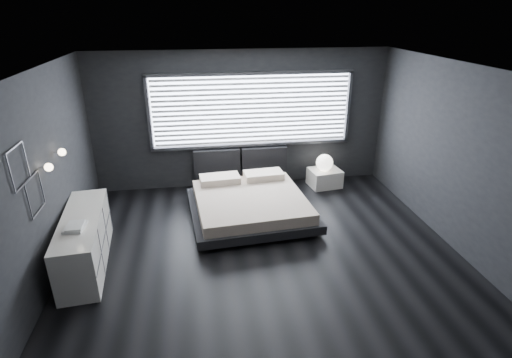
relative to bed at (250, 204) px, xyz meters
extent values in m
plane|color=black|center=(0.05, -1.22, -0.26)|extent=(6.00, 6.00, 0.00)
plane|color=silver|center=(0.05, -1.22, 2.54)|extent=(6.00, 6.00, 0.00)
cube|color=black|center=(0.05, 1.53, 1.14)|extent=(6.00, 0.04, 2.80)
cube|color=black|center=(0.05, -3.97, 1.14)|extent=(6.00, 0.04, 2.80)
cube|color=black|center=(-2.95, -1.22, 1.14)|extent=(0.04, 5.50, 2.80)
cube|color=black|center=(3.05, -1.22, 1.14)|extent=(0.04, 5.50, 2.80)
cube|color=white|center=(0.25, 1.51, 1.35)|extent=(4.00, 0.02, 1.38)
cube|color=#47474C|center=(-1.79, 1.48, 1.35)|extent=(0.06, 0.08, 1.48)
cube|color=#47474C|center=(2.29, 1.48, 1.35)|extent=(0.06, 0.08, 1.48)
cube|color=#47474C|center=(0.25, 1.48, 2.08)|extent=(4.14, 0.08, 0.06)
cube|color=#47474C|center=(0.25, 1.48, 0.62)|extent=(4.14, 0.08, 0.06)
cube|color=silver|center=(0.25, 1.45, 1.35)|extent=(3.94, 0.03, 1.32)
cube|color=black|center=(-0.50, 1.42, 0.31)|extent=(0.96, 0.16, 0.52)
cube|color=black|center=(0.50, 1.42, 0.31)|extent=(0.96, 0.16, 0.52)
cylinder|color=silver|center=(-2.90, -1.17, 1.34)|extent=(0.10, 0.02, 0.02)
sphere|color=#FFE5B7|center=(-2.83, -1.17, 1.34)|extent=(0.11, 0.11, 0.11)
cylinder|color=silver|center=(-2.90, -0.57, 1.34)|extent=(0.10, 0.02, 0.02)
sphere|color=#FFE5B7|center=(-2.83, -0.57, 1.34)|extent=(0.11, 0.11, 0.11)
cube|color=#47474C|center=(-2.92, -1.77, 1.82)|extent=(0.01, 0.46, 0.02)
cube|color=#47474C|center=(-2.92, -1.77, 1.36)|extent=(0.01, 0.46, 0.02)
cube|color=#47474C|center=(-2.92, -1.54, 1.59)|extent=(0.01, 0.02, 0.46)
cube|color=#47474C|center=(-2.92, -2.00, 1.59)|extent=(0.01, 0.02, 0.46)
cube|color=#47474C|center=(-2.92, -1.52, 1.35)|extent=(0.01, 0.46, 0.02)
cube|color=#47474C|center=(-2.92, -1.52, 0.89)|extent=(0.01, 0.46, 0.02)
cube|color=#47474C|center=(-2.92, -1.29, 1.12)|extent=(0.01, 0.02, 0.46)
cube|color=#47474C|center=(-2.92, -1.75, 1.12)|extent=(0.01, 0.02, 0.46)
cube|color=black|center=(-0.85, -0.93, -0.22)|extent=(0.12, 0.12, 0.08)
cube|color=black|center=(0.98, -0.79, -0.22)|extent=(0.12, 0.12, 0.08)
cube|color=black|center=(-0.98, 0.71, -0.22)|extent=(0.12, 0.12, 0.08)
cube|color=black|center=(0.85, 0.85, -0.22)|extent=(0.12, 0.12, 0.08)
cube|color=black|center=(0.00, -0.04, -0.10)|extent=(2.28, 2.19, 0.15)
cube|color=#B3A290|center=(0.00, -0.04, 0.07)|extent=(2.04, 2.04, 0.19)
cube|color=beige|center=(-0.49, 0.68, 0.23)|extent=(0.78, 0.46, 0.13)
cube|color=beige|center=(0.38, 0.75, 0.23)|extent=(0.78, 0.46, 0.13)
cube|color=silver|center=(1.76, 1.11, -0.07)|extent=(0.70, 0.61, 0.37)
sphere|color=white|center=(1.73, 1.08, 0.29)|extent=(0.35, 0.35, 0.35)
cube|color=silver|center=(-2.60, -1.07, 0.13)|extent=(0.70, 1.96, 0.77)
cube|color=#47474C|center=(-2.32, -1.05, 0.13)|extent=(0.17, 1.90, 0.75)
cube|color=silver|center=(-2.59, -1.38, 0.53)|extent=(0.27, 0.34, 0.04)
cube|color=silver|center=(-2.58, -1.40, 0.57)|extent=(0.22, 0.29, 0.03)
camera|label=1|loc=(-0.87, -6.40, 3.28)|focal=28.00mm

